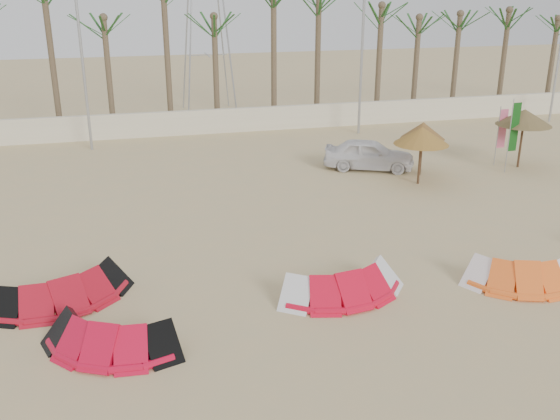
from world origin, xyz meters
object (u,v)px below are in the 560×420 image
object	(u,v)px
kite_red_mid	(109,329)
kite_orange	(517,269)
kite_red_right	(339,278)
parasol_right	(524,117)
parasol_mid	(423,131)
kite_red_left	(63,284)
car	(369,154)
parasol_left	(422,136)

from	to	relation	value
kite_red_mid	kite_orange	xyz separation A→B (m)	(10.87, 0.47, -0.00)
kite_red_right	parasol_right	bearing A→B (deg)	38.27
kite_red_mid	kite_orange	distance (m)	10.88
kite_red_right	parasol_mid	bearing A→B (deg)	53.21
kite_red_mid	parasol_mid	xyz separation A→B (m)	(12.90, 10.45, 1.51)
kite_red_left	parasol_right	world-z (taller)	parasol_right
kite_orange	parasol_mid	distance (m)	10.30
kite_red_right	car	size ratio (longest dim) A/B	0.92
kite_red_mid	kite_red_right	bearing A→B (deg)	11.05
parasol_left	kite_red_left	bearing A→B (deg)	-153.60
kite_orange	parasol_left	bearing A→B (deg)	81.07
kite_red_left	parasol_left	distance (m)	15.09
kite_red_left	kite_red_right	bearing A→B (deg)	-11.65
kite_red_left	car	xyz separation A→B (m)	(12.27, 9.16, 0.25)
parasol_mid	car	xyz separation A→B (m)	(-1.82, 1.34, -1.26)
kite_red_mid	parasol_mid	distance (m)	16.67
kite_red_mid	kite_orange	size ratio (longest dim) A/B	1.07
kite_red_left	kite_red_mid	world-z (taller)	same
parasol_right	car	size ratio (longest dim) A/B	0.66
kite_orange	parasol_left	world-z (taller)	parasol_left
kite_red_left	kite_orange	bearing A→B (deg)	-10.18
kite_red_left	car	bearing A→B (deg)	36.75
parasol_mid	parasol_right	xyz separation A→B (m)	(4.77, -0.04, 0.32)
kite_red_left	parasol_left	xyz separation A→B (m)	(13.44, 6.67, 1.59)
kite_red_right	car	world-z (taller)	car
kite_orange	parasol_mid	size ratio (longest dim) A/B	1.50
parasol_left	car	bearing A→B (deg)	115.37
kite_orange	kite_red_mid	bearing A→B (deg)	-177.53
parasol_mid	kite_orange	bearing A→B (deg)	-101.48
parasol_mid	parasol_right	size ratio (longest dim) A/B	0.88
kite_red_mid	car	xyz separation A→B (m)	(11.08, 11.79, 0.25)
kite_red_mid	parasol_right	xyz separation A→B (m)	(17.67, 10.41, 1.83)
kite_red_left	parasol_left	size ratio (longest dim) A/B	1.67
kite_red_left	parasol_right	bearing A→B (deg)	22.41
car	kite_red_mid	bearing A→B (deg)	161.01
kite_red_left	kite_red_mid	xyz separation A→B (m)	(1.19, -2.63, -0.00)
kite_red_left	car	size ratio (longest dim) A/B	1.01
car	parasol_right	bearing A→B (deg)	-77.64
parasol_left	kite_red_mid	bearing A→B (deg)	-142.80
parasol_mid	car	world-z (taller)	parasol_mid
parasol_right	parasol_mid	bearing A→B (deg)	179.47
parasol_left	car	world-z (taller)	parasol_left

